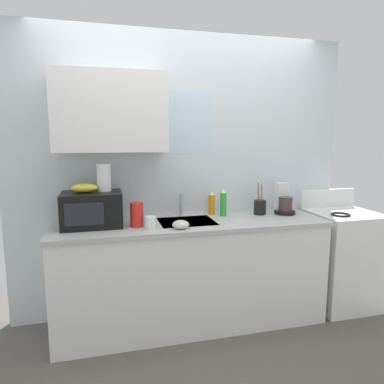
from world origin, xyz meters
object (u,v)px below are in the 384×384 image
object	(u,v)px
banana_bunch	(84,188)
dish_soap_bottle_orange	(212,204)
stove_range	(341,258)
small_bowl	(181,224)
mug_white	(151,222)
microwave	(92,209)
cereal_canister	(137,215)
coffee_maker	(284,202)
utensil_crock	(260,207)
dish_soap_bottle_green	(223,203)
paper_towel_roll	(104,177)

from	to	relation	value
banana_bunch	dish_soap_bottle_orange	distance (m)	1.12
stove_range	small_bowl	distance (m)	1.70
banana_bunch	mug_white	xyz separation A→B (m)	(0.49, -0.19, -0.26)
mug_white	small_bowl	bearing A→B (deg)	-15.26
microwave	small_bowl	size ratio (longest dim) A/B	3.54
stove_range	banana_bunch	distance (m)	2.44
stove_range	microwave	xyz separation A→B (m)	(-2.28, 0.04, 0.58)
small_bowl	microwave	bearing A→B (deg)	159.34
banana_bunch	cereal_canister	bearing A→B (deg)	-14.38
coffee_maker	dish_soap_bottle_orange	world-z (taller)	coffee_maker
cereal_canister	small_bowl	xyz separation A→B (m)	(0.32, -0.15, -0.06)
stove_range	microwave	bearing A→B (deg)	178.87
microwave	utensil_crock	distance (m)	1.47
small_bowl	cereal_canister	bearing A→B (deg)	154.77
stove_range	microwave	distance (m)	2.35
cereal_canister	mug_white	size ratio (longest dim) A/B	1.99
banana_bunch	dish_soap_bottle_green	world-z (taller)	banana_bunch
banana_bunch	coffee_maker	size ratio (longest dim) A/B	0.71
cereal_canister	utensil_crock	size ratio (longest dim) A/B	0.64
utensil_crock	cereal_canister	bearing A→B (deg)	-171.43
microwave	dish_soap_bottle_orange	size ratio (longest dim) A/B	2.11
stove_range	mug_white	world-z (taller)	stove_range
stove_range	small_bowl	world-z (taller)	stove_range
paper_towel_roll	dish_soap_bottle_orange	bearing A→B (deg)	7.17
cereal_canister	utensil_crock	world-z (taller)	utensil_crock
dish_soap_bottle_green	microwave	bearing A→B (deg)	-175.13
mug_white	dish_soap_bottle_green	bearing A→B (deg)	22.53
coffee_maker	mug_white	distance (m)	1.28
microwave	paper_towel_roll	distance (m)	0.27
dish_soap_bottle_orange	stove_range	bearing A→B (deg)	-9.82
microwave	cereal_canister	bearing A→B (deg)	-16.13
dish_soap_bottle_green	mug_white	world-z (taller)	dish_soap_bottle_green
microwave	dish_soap_bottle_green	distance (m)	1.13
stove_range	mug_white	bearing A→B (deg)	-175.54
paper_towel_roll	mug_white	xyz separation A→B (m)	(0.34, -0.24, -0.33)
paper_towel_roll	dish_soap_bottle_green	distance (m)	1.06
paper_towel_roll	coffee_maker	size ratio (longest dim) A/B	0.79
paper_towel_roll	dish_soap_bottle_orange	world-z (taller)	paper_towel_roll
dish_soap_bottle_green	cereal_canister	distance (m)	0.81
dish_soap_bottle_orange	small_bowl	xyz separation A→B (m)	(-0.38, -0.42, -0.07)
coffee_maker	small_bowl	size ratio (longest dim) A/B	2.15
banana_bunch	dish_soap_bottle_green	xyz separation A→B (m)	(1.17, 0.09, -0.19)
coffee_maker	cereal_canister	size ratio (longest dim) A/B	1.48
paper_towel_roll	small_bowl	xyz separation A→B (m)	(0.56, -0.30, -0.35)
microwave	utensil_crock	xyz separation A→B (m)	(1.47, 0.07, -0.06)
banana_bunch	paper_towel_roll	world-z (taller)	paper_towel_roll
dish_soap_bottle_orange	dish_soap_bottle_green	size ratio (longest dim) A/B	0.89
stove_range	cereal_canister	bearing A→B (deg)	-178.42
stove_range	cereal_canister	size ratio (longest dim) A/B	5.72
paper_towel_roll	utensil_crock	size ratio (longest dim) A/B	0.75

